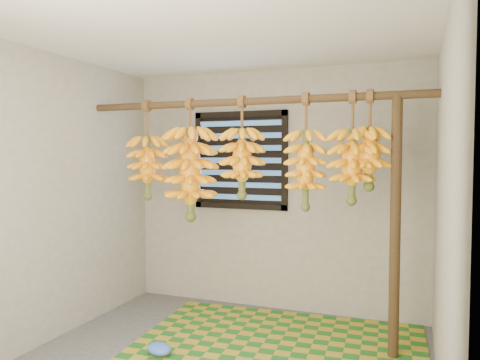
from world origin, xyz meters
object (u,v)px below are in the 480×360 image
at_px(woven_mat, 276,350).
at_px(banana_bunch_a, 148,167).
at_px(banana_bunch_d, 306,170).
at_px(banana_bunch_f, 369,158).
at_px(plastic_bag, 159,349).
at_px(banana_bunch_e, 352,166).
at_px(support_post, 395,228).
at_px(banana_bunch_b, 190,174).
at_px(banana_bunch_c, 242,163).

height_order(woven_mat, banana_bunch_a, banana_bunch_a).
relative_size(banana_bunch_d, banana_bunch_f, 1.24).
bearing_deg(plastic_bag, banana_bunch_e, 24.26).
relative_size(support_post, woven_mat, 0.87).
distance_m(banana_bunch_b, banana_bunch_f, 1.54).
height_order(support_post, banana_bunch_b, banana_bunch_b).
bearing_deg(banana_bunch_b, support_post, 0.00).
relative_size(support_post, banana_bunch_a, 2.24).
bearing_deg(banana_bunch_e, banana_bunch_a, 180.00).
bearing_deg(banana_bunch_d, banana_bunch_c, 180.00).
bearing_deg(banana_bunch_f, woven_mat, -163.02).
bearing_deg(woven_mat, plastic_bag, -153.45).
bearing_deg(plastic_bag, woven_mat, 26.55).
height_order(banana_bunch_b, banana_bunch_c, same).
xyz_separation_m(plastic_bag, banana_bunch_c, (0.45, 0.62, 1.43)).
height_order(support_post, plastic_bag, support_post).
distance_m(plastic_bag, banana_bunch_f, 2.19).
xyz_separation_m(support_post, banana_bunch_a, (-2.16, -0.00, 0.44)).
distance_m(support_post, banana_bunch_b, 1.77).
xyz_separation_m(plastic_bag, banana_bunch_d, (1.00, 0.62, 1.38)).
distance_m(plastic_bag, banana_bunch_b, 1.47).
height_order(support_post, woven_mat, support_post).
bearing_deg(banana_bunch_b, banana_bunch_c, 0.00).
height_order(banana_bunch_a, banana_bunch_d, same).
xyz_separation_m(woven_mat, banana_bunch_a, (-1.29, 0.21, 1.44)).
distance_m(support_post, banana_bunch_e, 0.57).
bearing_deg(banana_bunch_d, banana_bunch_e, -0.00).
bearing_deg(support_post, banana_bunch_d, 180.00).
bearing_deg(banana_bunch_c, support_post, 0.00).
relative_size(banana_bunch_a, banana_bunch_e, 1.03).
xyz_separation_m(support_post, banana_bunch_b, (-1.73, 0.00, 0.39)).
bearing_deg(support_post, banana_bunch_b, 180.00).
distance_m(plastic_bag, banana_bunch_e, 2.06).
bearing_deg(banana_bunch_d, woven_mat, -131.38).
relative_size(support_post, banana_bunch_e, 2.29).
height_order(banana_bunch_d, banana_bunch_f, same).
distance_m(support_post, banana_bunch_d, 0.82).
relative_size(support_post, banana_bunch_c, 2.33).
bearing_deg(banana_bunch_f, banana_bunch_c, 180.00).
height_order(banana_bunch_b, banana_bunch_d, same).
relative_size(woven_mat, banana_bunch_c, 2.69).
bearing_deg(banana_bunch_d, support_post, 0.00).
relative_size(banana_bunch_b, banana_bunch_e, 1.22).
height_order(banana_bunch_a, banana_bunch_f, same).
bearing_deg(banana_bunch_a, banana_bunch_c, 0.00).
xyz_separation_m(banana_bunch_b, banana_bunch_e, (1.40, -0.00, 0.08)).
bearing_deg(banana_bunch_e, banana_bunch_f, 0.00).
bearing_deg(banana_bunch_f, banana_bunch_b, 180.00).
distance_m(banana_bunch_e, banana_bunch_f, 0.14).
bearing_deg(plastic_bag, banana_bunch_f, 22.37).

